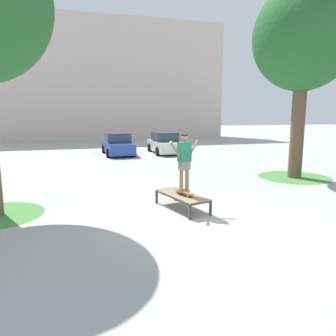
{
  "coord_description": "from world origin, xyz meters",
  "views": [
    {
      "loc": [
        -3.14,
        -7.93,
        2.83
      ],
      "look_at": [
        -0.2,
        2.31,
        1.0
      ],
      "focal_mm": 34.19,
      "sensor_mm": 36.0,
      "label": 1
    }
  ],
  "objects_px": {
    "skater": "(184,159)",
    "tree_near_right": "(304,39)",
    "skate_box": "(182,196)",
    "car_blue": "(118,145)",
    "skateboard": "(184,192)",
    "car_white": "(165,143)"
  },
  "relations": [
    {
      "from": "skater",
      "to": "tree_near_right",
      "type": "bearing_deg",
      "value": 27.47
    },
    {
      "from": "car_blue",
      "to": "car_white",
      "type": "xyz_separation_m",
      "value": [
        3.35,
        -0.06,
        0.0
      ]
    },
    {
      "from": "skate_box",
      "to": "car_blue",
      "type": "relative_size",
      "value": 0.48
    },
    {
      "from": "skate_box",
      "to": "car_blue",
      "type": "xyz_separation_m",
      "value": [
        -0.19,
        13.37,
        0.28
      ]
    },
    {
      "from": "tree_near_right",
      "to": "car_blue",
      "type": "bearing_deg",
      "value": 122.82
    },
    {
      "from": "skater",
      "to": "car_blue",
      "type": "relative_size",
      "value": 0.4
    },
    {
      "from": "skate_box",
      "to": "skater",
      "type": "height_order",
      "value": "skater"
    },
    {
      "from": "skateboard",
      "to": "skater",
      "type": "bearing_deg",
      "value": 104.99
    },
    {
      "from": "skateboard",
      "to": "tree_near_right",
      "type": "distance_m",
      "value": 8.92
    },
    {
      "from": "skate_box",
      "to": "car_blue",
      "type": "height_order",
      "value": "car_blue"
    },
    {
      "from": "skate_box",
      "to": "skater",
      "type": "bearing_deg",
      "value": -75.06
    },
    {
      "from": "skate_box",
      "to": "car_white",
      "type": "distance_m",
      "value": 13.69
    },
    {
      "from": "skater",
      "to": "skate_box",
      "type": "bearing_deg",
      "value": 104.94
    },
    {
      "from": "skater",
      "to": "car_white",
      "type": "relative_size",
      "value": 0.4
    },
    {
      "from": "skateboard",
      "to": "car_blue",
      "type": "xyz_separation_m",
      "value": [
        -0.22,
        13.48,
        0.15
      ]
    },
    {
      "from": "skate_box",
      "to": "tree_near_right",
      "type": "height_order",
      "value": "tree_near_right"
    },
    {
      "from": "car_white",
      "to": "tree_near_right",
      "type": "bearing_deg",
      "value": -72.37
    },
    {
      "from": "skateboard",
      "to": "tree_near_right",
      "type": "height_order",
      "value": "tree_near_right"
    },
    {
      "from": "tree_near_right",
      "to": "car_blue",
      "type": "xyz_separation_m",
      "value": [
        -6.56,
        10.18,
        -5.19
      ]
    },
    {
      "from": "tree_near_right",
      "to": "car_white",
      "type": "bearing_deg",
      "value": 107.63
    },
    {
      "from": "skateboard",
      "to": "skate_box",
      "type": "bearing_deg",
      "value": 104.94
    },
    {
      "from": "skateboard",
      "to": "car_blue",
      "type": "height_order",
      "value": "car_blue"
    }
  ]
}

